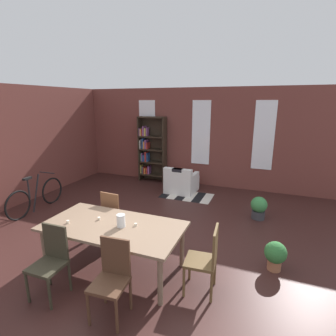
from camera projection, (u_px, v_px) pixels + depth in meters
ground_plane at (131, 261)px, 4.21m from camera, size 11.33×11.33×0.00m
back_wall_brick at (201, 137)px, 7.83m from camera, size 8.58×0.12×2.91m
window_pane_0 at (147, 131)px, 8.35m from camera, size 0.55×0.02×1.89m
window_pane_1 at (201, 133)px, 7.73m from camera, size 0.55×0.02×1.89m
window_pane_2 at (264, 136)px, 7.11m from camera, size 0.55×0.02×1.89m
dining_table at (113, 229)px, 3.88m from camera, size 2.09×1.06×0.73m
vase_on_table at (121, 221)px, 3.79m from camera, size 0.12×0.12×0.19m
tealight_candle_0 at (68, 222)px, 3.91m from camera, size 0.04×0.04×0.05m
tealight_candle_1 at (99, 218)px, 4.02m from camera, size 0.04×0.04×0.05m
tealight_candle_2 at (136, 225)px, 3.83m from camera, size 0.04×0.04×0.04m
dining_chair_near_right at (112, 276)px, 3.07m from camera, size 0.43×0.43×0.95m
dining_chair_far_left at (114, 214)px, 4.77m from camera, size 0.43×0.43×0.95m
dining_chair_head_right at (206, 258)px, 3.42m from camera, size 0.43×0.43×0.95m
dining_chair_near_left at (51, 259)px, 3.40m from camera, size 0.41×0.41×0.95m
bookshelf_tall at (150, 149)px, 8.27m from camera, size 0.89×0.30×2.06m
armchair_white at (181, 183)px, 7.37m from camera, size 0.84×0.84×0.75m
bicycle_second at (36, 197)px, 6.12m from camera, size 0.44×1.69×0.89m
potted_plant_by_shelf at (275, 254)px, 3.94m from camera, size 0.33×0.33×0.46m
potted_plant_corner at (259, 207)px, 5.68m from camera, size 0.35×0.35×0.50m
striped_rug at (187, 196)px, 7.12m from camera, size 1.38×0.79×0.01m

